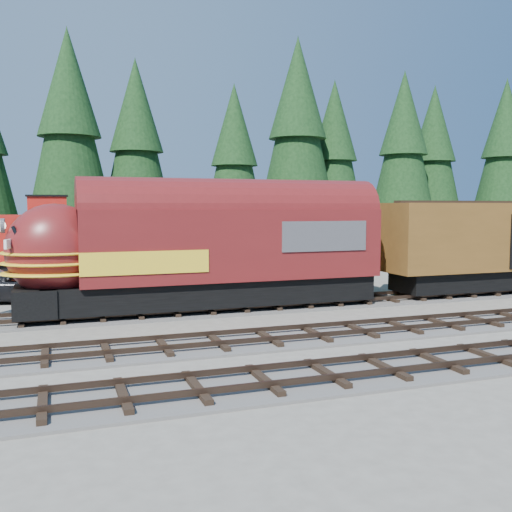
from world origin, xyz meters
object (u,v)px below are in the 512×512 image
object	(u,v)px
depot	(229,236)
caboose	(33,241)
pickup_truck_a	(32,286)
locomotive	(196,254)
boxcar	(505,243)

from	to	relation	value
depot	caboose	size ratio (longest dim) A/B	1.36
depot	pickup_truck_a	xyz separation A→B (m)	(-10.30, -0.97, -2.18)
locomotive	caboose	world-z (taller)	caboose
locomotive	boxcar	distance (m)	16.88
depot	locomotive	world-z (taller)	depot
depot	caboose	distance (m)	12.87
locomotive	pickup_truck_a	distance (m)	8.97
caboose	pickup_truck_a	bearing A→B (deg)	-88.98
boxcar	pickup_truck_a	bearing A→B (deg)	166.87
boxcar	caboose	xyz separation A→B (m)	(-23.87, 14.00, -0.23)
depot	locomotive	size ratio (longest dim) A/B	0.79
boxcar	locomotive	bearing A→B (deg)	180.00
depot	boxcar	bearing A→B (deg)	-25.85
locomotive	pickup_truck_a	bearing A→B (deg)	141.01
boxcar	caboose	distance (m)	27.67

